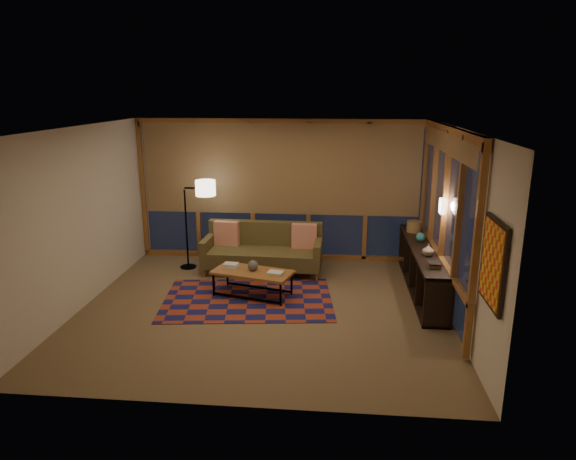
# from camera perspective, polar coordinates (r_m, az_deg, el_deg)

# --- Properties ---
(floor) EXTENTS (5.50, 5.00, 0.01)m
(floor) POSITION_cam_1_polar(r_m,az_deg,el_deg) (7.88, -2.75, -8.73)
(floor) COLOR #7A664E
(floor) RESTS_ON ground
(ceiling) EXTENTS (5.50, 5.00, 0.01)m
(ceiling) POSITION_cam_1_polar(r_m,az_deg,el_deg) (7.22, -3.02, 11.25)
(ceiling) COLOR silver
(ceiling) RESTS_ON walls
(walls) EXTENTS (5.51, 5.01, 2.70)m
(walls) POSITION_cam_1_polar(r_m,az_deg,el_deg) (7.44, -2.88, 0.82)
(walls) COLOR beige
(walls) RESTS_ON floor
(window_wall_back) EXTENTS (5.30, 0.16, 2.60)m
(window_wall_back) POSITION_cam_1_polar(r_m,az_deg,el_deg) (9.79, -0.85, 4.36)
(window_wall_back) COLOR olive
(window_wall_back) RESTS_ON walls
(window_wall_right) EXTENTS (0.16, 3.70, 2.60)m
(window_wall_right) POSITION_cam_1_polar(r_m,az_deg,el_deg) (8.11, 16.86, 1.39)
(window_wall_right) COLOR olive
(window_wall_right) RESTS_ON walls
(wall_art) EXTENTS (0.06, 0.74, 0.94)m
(wall_art) POSITION_cam_1_polar(r_m,az_deg,el_deg) (5.80, 21.80, -3.45)
(wall_art) COLOR red
(wall_art) RESTS_ON walls
(wall_sconce) EXTENTS (0.12, 0.18, 0.22)m
(wall_sconce) POSITION_cam_1_polar(r_m,az_deg,el_deg) (7.91, 16.75, 2.55)
(wall_sconce) COLOR white
(wall_sconce) RESTS_ON walls
(sofa) EXTENTS (2.12, 0.90, 0.86)m
(sofa) POSITION_cam_1_polar(r_m,az_deg,el_deg) (9.26, -2.83, -2.16)
(sofa) COLOR brown
(sofa) RESTS_ON floor
(pillow_left) EXTENTS (0.47, 0.20, 0.45)m
(pillow_left) POSITION_cam_1_polar(r_m,az_deg,el_deg) (9.52, -6.83, -0.35)
(pillow_left) COLOR red
(pillow_left) RESTS_ON sofa
(pillow_right) EXTENTS (0.45, 0.15, 0.45)m
(pillow_right) POSITION_cam_1_polar(r_m,az_deg,el_deg) (9.28, 1.81, -0.66)
(pillow_right) COLOR red
(pillow_right) RESTS_ON sofa
(area_rug) EXTENTS (2.81, 2.04, 0.01)m
(area_rug) POSITION_cam_1_polar(r_m,az_deg,el_deg) (8.22, -4.46, -7.68)
(area_rug) COLOR #963621
(area_rug) RESTS_ON floor
(coffee_table) EXTENTS (1.37, 0.89, 0.42)m
(coffee_table) POSITION_cam_1_polar(r_m,az_deg,el_deg) (8.29, -3.94, -5.94)
(coffee_table) COLOR olive
(coffee_table) RESTS_ON floor
(book_stack_a) EXTENTS (0.24, 0.20, 0.07)m
(book_stack_a) POSITION_cam_1_polar(r_m,az_deg,el_deg) (8.40, -6.35, -3.93)
(book_stack_a) COLOR silver
(book_stack_a) RESTS_ON coffee_table
(book_stack_b) EXTENTS (0.27, 0.23, 0.05)m
(book_stack_b) POSITION_cam_1_polar(r_m,az_deg,el_deg) (8.04, -1.41, -4.81)
(book_stack_b) COLOR silver
(book_stack_b) RESTS_ON coffee_table
(ceramic_pot) EXTENTS (0.21, 0.21, 0.17)m
(ceramic_pot) POSITION_cam_1_polar(r_m,az_deg,el_deg) (8.22, -3.91, -3.94)
(ceramic_pot) COLOR black
(ceramic_pot) RESTS_ON coffee_table
(floor_lamp) EXTENTS (0.59, 0.41, 1.66)m
(floor_lamp) POSITION_cam_1_polar(r_m,az_deg,el_deg) (9.57, -11.25, 0.60)
(floor_lamp) COLOR black
(floor_lamp) RESTS_ON floor
(bookshelf) EXTENTS (0.40, 2.95, 0.74)m
(bookshelf) POSITION_cam_1_polar(r_m,az_deg,el_deg) (8.72, 14.65, -4.21)
(bookshelf) COLOR black
(bookshelf) RESTS_ON floor
(basket) EXTENTS (0.33, 0.33, 0.19)m
(basket) POSITION_cam_1_polar(r_m,az_deg,el_deg) (9.50, 13.83, 0.38)
(basket) COLOR olive
(basket) RESTS_ON bookshelf
(teal_bowl) EXTENTS (0.20, 0.20, 0.16)m
(teal_bowl) POSITION_cam_1_polar(r_m,az_deg,el_deg) (8.91, 14.51, -0.77)
(teal_bowl) COLOR #29787A
(teal_bowl) RESTS_ON bookshelf
(vase) EXTENTS (0.22, 0.22, 0.19)m
(vase) POSITION_cam_1_polar(r_m,az_deg,el_deg) (8.18, 15.32, -2.15)
(vase) COLOR tan
(vase) RESTS_ON bookshelf
(shelf_book_stack) EXTENTS (0.18, 0.25, 0.07)m
(shelf_book_stack) POSITION_cam_1_polar(r_m,az_deg,el_deg) (7.71, 15.91, -3.71)
(shelf_book_stack) COLOR silver
(shelf_book_stack) RESTS_ON bookshelf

